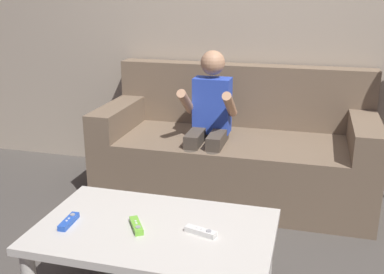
% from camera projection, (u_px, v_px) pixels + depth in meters
% --- Properties ---
extents(wall_back, '(5.15, 0.05, 2.50)m').
position_uv_depth(wall_back, '(259.00, 10.00, 3.25)').
color(wall_back, '#B2A38E').
rests_on(wall_back, ground).
extents(couch, '(1.84, 0.80, 0.88)m').
position_uv_depth(couch, '(235.00, 152.00, 3.20)').
color(couch, '#75604C').
rests_on(couch, ground).
extents(person_seated_on_couch, '(0.34, 0.42, 1.02)m').
position_uv_depth(person_seated_on_couch, '(209.00, 119.00, 2.98)').
color(person_seated_on_couch, '#4C4238').
rests_on(person_seated_on_couch, ground).
extents(coffee_table, '(1.02, 0.63, 0.41)m').
position_uv_depth(coffee_table, '(155.00, 239.00, 1.98)').
color(coffee_table, beige).
rests_on(coffee_table, ground).
extents(game_remote_white_near_edge, '(0.14, 0.07, 0.03)m').
position_uv_depth(game_remote_white_near_edge, '(201.00, 232.00, 1.91)').
color(game_remote_white_near_edge, white).
rests_on(game_remote_white_near_edge, coffee_table).
extents(game_remote_blue_center, '(0.04, 0.14, 0.03)m').
position_uv_depth(game_remote_blue_center, '(69.00, 221.00, 1.99)').
color(game_remote_blue_center, blue).
rests_on(game_remote_blue_center, coffee_table).
extents(game_remote_lime_far_corner, '(0.11, 0.14, 0.03)m').
position_uv_depth(game_remote_lime_far_corner, '(136.00, 226.00, 1.95)').
color(game_remote_lime_far_corner, '#72C638').
rests_on(game_remote_lime_far_corner, coffee_table).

